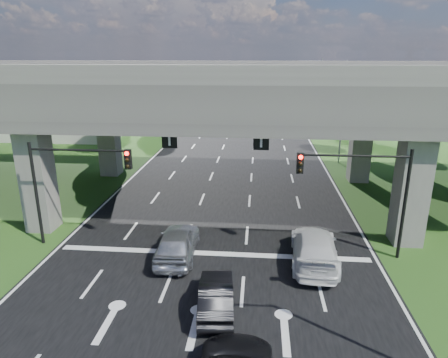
# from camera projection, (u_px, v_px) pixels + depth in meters

# --- Properties ---
(ground) EXTENTS (160.00, 160.00, 0.00)m
(ground) POSITION_uv_depth(u_px,v_px,m) (204.00, 290.00, 18.63)
(ground) COLOR #244817
(ground) RESTS_ON ground
(road) EXTENTS (18.00, 120.00, 0.03)m
(road) POSITION_uv_depth(u_px,v_px,m) (223.00, 210.00, 28.13)
(road) COLOR black
(road) RESTS_ON ground
(overpass) EXTENTS (80.00, 15.00, 10.00)m
(overpass) POSITION_uv_depth(u_px,v_px,m) (226.00, 93.00, 27.68)
(overpass) COLOR #3D3B38
(overpass) RESTS_ON ground
(warehouse) EXTENTS (20.00, 10.00, 4.00)m
(warehouse) POSITION_uv_depth(u_px,v_px,m) (47.00, 121.00, 53.50)
(warehouse) COLOR #9E9E99
(warehouse) RESTS_ON ground
(signal_right) EXTENTS (5.76, 0.54, 6.00)m
(signal_right) POSITION_uv_depth(u_px,v_px,m) (364.00, 183.00, 20.47)
(signal_right) COLOR black
(signal_right) RESTS_ON ground
(signal_left) EXTENTS (5.76, 0.54, 6.00)m
(signal_left) POSITION_uv_depth(u_px,v_px,m) (71.00, 175.00, 21.79)
(signal_left) COLOR black
(signal_left) RESTS_ON ground
(streetlight_far) EXTENTS (3.38, 0.25, 10.00)m
(streetlight_far) POSITION_uv_depth(u_px,v_px,m) (339.00, 105.00, 38.86)
(streetlight_far) COLOR gray
(streetlight_far) RESTS_ON ground
(streetlight_beyond) EXTENTS (3.38, 0.25, 10.00)m
(streetlight_beyond) POSITION_uv_depth(u_px,v_px,m) (317.00, 90.00, 54.07)
(streetlight_beyond) COLOR gray
(streetlight_beyond) RESTS_ON ground
(tree_left_near) EXTENTS (4.50, 4.50, 7.80)m
(tree_left_near) POSITION_uv_depth(u_px,v_px,m) (108.00, 110.00, 43.09)
(tree_left_near) COLOR black
(tree_left_near) RESTS_ON ground
(tree_left_mid) EXTENTS (3.91, 3.90, 6.76)m
(tree_left_mid) POSITION_uv_depth(u_px,v_px,m) (109.00, 106.00, 51.14)
(tree_left_mid) COLOR black
(tree_left_mid) RESTS_ON ground
(tree_left_far) EXTENTS (4.80, 4.80, 8.32)m
(tree_left_far) POSITION_uv_depth(u_px,v_px,m) (155.00, 93.00, 58.12)
(tree_left_far) COLOR black
(tree_left_far) RESTS_ON ground
(tree_right_near) EXTENTS (4.20, 4.20, 7.28)m
(tree_right_near) POSITION_uv_depth(u_px,v_px,m) (359.00, 113.00, 42.82)
(tree_right_near) COLOR black
(tree_right_near) RESTS_ON ground
(tree_right_mid) EXTENTS (3.91, 3.90, 6.76)m
(tree_right_mid) POSITION_uv_depth(u_px,v_px,m) (368.00, 107.00, 50.27)
(tree_right_mid) COLOR black
(tree_right_mid) RESTS_ON ground
(tree_right_far) EXTENTS (4.50, 4.50, 7.80)m
(tree_right_far) POSITION_uv_depth(u_px,v_px,m) (327.00, 95.00, 58.02)
(tree_right_far) COLOR black
(tree_right_far) RESTS_ON ground
(car_silver) EXTENTS (2.16, 5.03, 1.69)m
(car_silver) POSITION_uv_depth(u_px,v_px,m) (177.00, 242.00, 21.37)
(car_silver) COLOR silver
(car_silver) RESTS_ON road
(car_dark) EXTENTS (1.79, 4.19, 1.34)m
(car_dark) POSITION_uv_depth(u_px,v_px,m) (216.00, 296.00, 16.93)
(car_dark) COLOR black
(car_dark) RESTS_ON road
(car_white) EXTENTS (2.69, 5.84, 1.65)m
(car_white) POSITION_uv_depth(u_px,v_px,m) (314.00, 248.00, 20.77)
(car_white) COLOR silver
(car_white) RESTS_ON road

